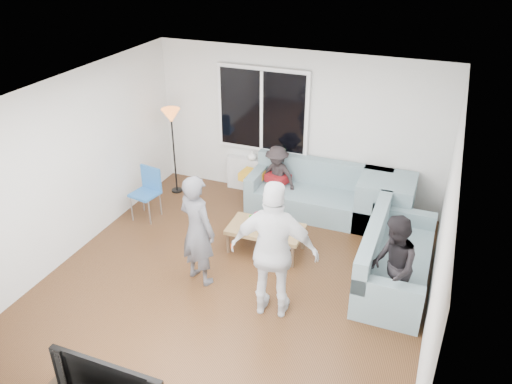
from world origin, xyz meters
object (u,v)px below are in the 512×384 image
at_px(television, 117,381).
at_px(floor_lamp, 174,152).
at_px(sofa_right_section, 397,255).
at_px(player_left, 197,230).
at_px(spectator_right, 393,267).
at_px(player_right, 274,251).
at_px(side_chair, 145,195).
at_px(coffee_table, 266,239).
at_px(spectator_back, 277,177).
at_px(sofa_back_section, 317,191).

bearing_deg(television, floor_lamp, 113.78).
xyz_separation_m(sofa_right_section, player_left, (-2.50, -0.94, 0.37)).
relative_size(player_left, television, 1.41).
bearing_deg(spectator_right, floor_lamp, -130.35).
distance_m(player_right, television, 2.32).
xyz_separation_m(side_chair, player_right, (2.74, -1.41, 0.48)).
bearing_deg(coffee_table, player_left, -121.66).
relative_size(sofa_right_section, player_left, 1.26).
distance_m(coffee_table, side_chair, 2.19).
distance_m(floor_lamp, spectator_right, 4.49).
height_order(floor_lamp, player_right, player_right).
bearing_deg(spectator_back, side_chair, -136.55).
bearing_deg(player_left, player_right, -172.47).
bearing_deg(floor_lamp, spectator_right, -24.82).
distance_m(sofa_right_section, player_left, 2.69).
distance_m(sofa_right_section, television, 3.97).
bearing_deg(side_chair, coffee_table, 5.44).
xyz_separation_m(player_right, spectator_right, (1.33, 0.53, -0.23)).
height_order(sofa_back_section, spectator_back, spectator_back).
xyz_separation_m(sofa_back_section, spectator_right, (1.48, -2.04, 0.25)).
bearing_deg(sofa_back_section, sofa_right_section, -42.90).
distance_m(side_chair, floor_lamp, 1.06).
bearing_deg(spectator_right, spectator_back, -148.62).
bearing_deg(side_chair, spectator_right, -1.91).
xyz_separation_m(coffee_table, television, (-0.14, -3.43, 0.56)).
distance_m(sofa_back_section, television, 4.81).
distance_m(sofa_right_section, spectator_right, 0.70).
bearing_deg(sofa_right_section, side_chair, 86.91).
relative_size(coffee_table, spectator_right, 0.81).
height_order(coffee_table, television, television).
height_order(coffee_table, spectator_back, spectator_back).
height_order(sofa_right_section, spectator_right, spectator_right).
bearing_deg(spectator_right, sofa_back_section, -159.45).
bearing_deg(sofa_back_section, coffee_table, -107.03).
xyz_separation_m(floor_lamp, spectator_right, (4.07, -1.88, -0.10)).
relative_size(sofa_back_section, floor_lamp, 1.47).
bearing_deg(player_left, coffee_table, -101.89).
height_order(side_chair, floor_lamp, floor_lamp).
xyz_separation_m(spectator_right, spectator_back, (-2.21, 2.07, -0.13)).
bearing_deg(television, sofa_back_section, 83.39).
bearing_deg(side_chair, player_right, -16.98).
bearing_deg(sofa_right_section, spectator_right, -180.00).
relative_size(side_chair, player_left, 0.54).
bearing_deg(coffee_table, television, -92.36).
height_order(sofa_right_section, floor_lamp, floor_lamp).
distance_m(coffee_table, player_left, 1.29).
relative_size(floor_lamp, player_right, 0.86).
xyz_separation_m(coffee_table, floor_lamp, (-2.18, 1.19, 0.58)).
distance_m(floor_lamp, player_left, 2.67).
bearing_deg(sofa_back_section, player_left, -113.59).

